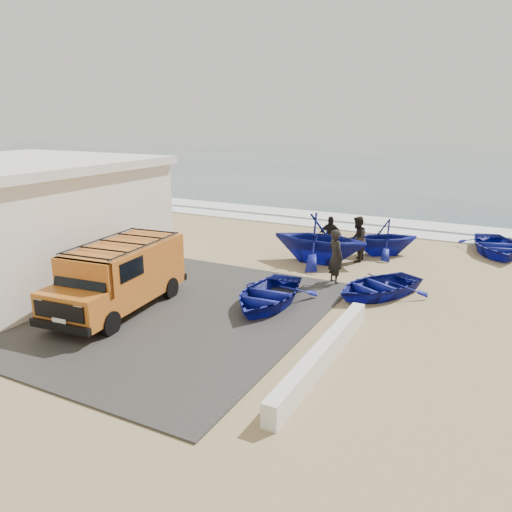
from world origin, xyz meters
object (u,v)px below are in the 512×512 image
at_px(parapet, 323,354).
at_px(boat_near_right, 377,286).
at_px(fisherman_back, 330,236).
at_px(boat_mid_left, 319,238).
at_px(boat_near_left, 268,294).
at_px(building, 6,221).
at_px(boat_far_right, 496,245).
at_px(fisherman_middle, 357,239).
at_px(boat_far_left, 383,237).
at_px(fisherman_front, 336,257).
at_px(van, 120,274).

xyz_separation_m(parapet, boat_near_right, (-0.06, 5.35, 0.07)).
height_order(boat_near_right, fisherman_back, fisherman_back).
distance_m(parapet, boat_mid_left, 8.79).
relative_size(boat_near_left, fisherman_back, 2.08).
distance_m(building, parapet, 12.68).
height_order(boat_near_right, boat_far_right, boat_far_right).
bearing_deg(fisherman_back, parapet, -87.31).
height_order(fisherman_middle, fisherman_back, fisherman_middle).
distance_m(boat_far_left, fisherman_middle, 1.67).
distance_m(boat_near_left, fisherman_back, 6.44).
xyz_separation_m(building, fisherman_front, (10.76, 4.92, -1.17)).
bearing_deg(building, fisherman_front, 24.59).
xyz_separation_m(boat_near_right, fisherman_back, (-3.07, 3.92, 0.52)).
bearing_deg(van, fisherman_middle, 54.37).
relative_size(building, parapet, 1.57).
bearing_deg(boat_far_right, fisherman_back, -165.49).
relative_size(van, fisherman_back, 2.94).
bearing_deg(building, boat_far_right, 37.18).
height_order(van, fisherman_front, van).
bearing_deg(van, boat_near_left, 25.74).
relative_size(boat_far_left, fisherman_front, 1.50).
height_order(parapet, boat_near_right, boat_near_right).
xyz_separation_m(boat_near_right, fisherman_front, (-1.68, 0.57, 0.64)).
bearing_deg(boat_mid_left, boat_far_left, -42.48).
distance_m(building, boat_mid_left, 11.80).
distance_m(boat_near_left, boat_mid_left, 5.34).
relative_size(boat_near_left, boat_mid_left, 0.94).
xyz_separation_m(parapet, boat_near_left, (-2.91, 2.86, 0.10)).
bearing_deg(boat_near_right, fisherman_front, -169.10).
bearing_deg(boat_near_right, fisherman_middle, 146.01).
height_order(parapet, fisherman_front, fisherman_front).
bearing_deg(boat_far_right, fisherman_middle, -157.82).
bearing_deg(boat_far_left, parapet, -26.77).
height_order(building, boat_far_left, building).
bearing_deg(boat_far_left, boat_near_right, -21.02).
height_order(boat_mid_left, fisherman_back, boat_mid_left).
bearing_deg(boat_far_right, building, -158.14).
relative_size(fisherman_front, fisherman_back, 1.14).
bearing_deg(boat_far_right, boat_mid_left, -158.67).
bearing_deg(fisherman_back, boat_near_right, -67.88).
distance_m(van, fisherman_back, 9.52).
bearing_deg(fisherman_back, boat_near_left, -103.98).
xyz_separation_m(fisherman_front, fisherman_middle, (-0.13, 3.10, -0.05)).
xyz_separation_m(van, fisherman_back, (3.67, 8.78, -0.27)).
xyz_separation_m(van, boat_mid_left, (3.62, 7.66, -0.12)).
xyz_separation_m(fisherman_front, fisherman_back, (-1.39, 3.35, -0.12)).
bearing_deg(fisherman_back, building, -154.51).
distance_m(parapet, fisherman_middle, 9.24).
xyz_separation_m(boat_far_right, fisherman_back, (-6.31, -3.62, 0.48)).
bearing_deg(boat_near_left, van, -152.73).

